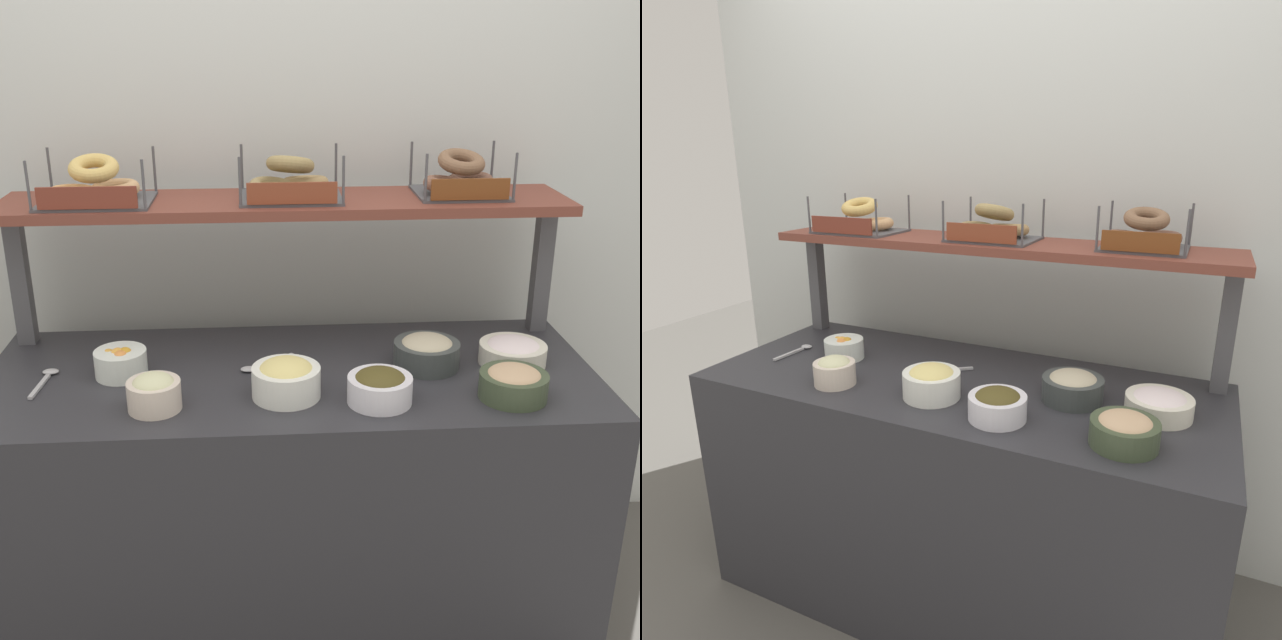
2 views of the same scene
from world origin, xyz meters
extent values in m
plane|color=#595651|center=(0.00, 0.00, 0.00)|extent=(8.00, 8.00, 0.00)
cube|color=silver|center=(0.00, 0.55, 1.20)|extent=(2.89, 0.06, 2.40)
cube|color=#2D2D33|center=(0.00, 0.00, 0.42)|extent=(1.69, 0.70, 0.85)
cube|color=#4C4C51|center=(-0.79, 0.27, 1.05)|extent=(0.05, 0.05, 0.40)
cube|color=#4C4C51|center=(0.79, 0.27, 1.05)|extent=(0.05, 0.05, 0.40)
cube|color=brown|center=(0.00, 0.27, 1.26)|extent=(1.65, 0.32, 0.03)
cylinder|color=#404E36|center=(0.57, -0.20, 0.88)|extent=(0.18, 0.18, 0.07)
ellipsoid|color=tan|center=(0.57, -0.20, 0.91)|extent=(0.14, 0.14, 0.05)
cylinder|color=white|center=(0.63, 0.01, 0.88)|extent=(0.19, 0.19, 0.06)
ellipsoid|color=white|center=(0.63, 0.01, 0.90)|extent=(0.15, 0.15, 0.04)
cylinder|color=white|center=(-0.02, -0.15, 0.89)|extent=(0.18, 0.18, 0.08)
ellipsoid|color=#ECD880|center=(-0.02, -0.15, 0.92)|extent=(0.14, 0.14, 0.06)
cylinder|color=beige|center=(-0.35, -0.20, 0.89)|extent=(0.14, 0.14, 0.08)
ellipsoid|color=beige|center=(-0.35, -0.20, 0.92)|extent=(0.11, 0.11, 0.05)
cylinder|color=#3E4443|center=(0.38, 0.01, 0.89)|extent=(0.19, 0.19, 0.07)
ellipsoid|color=#C0B495|center=(0.38, 0.01, 0.92)|extent=(0.14, 0.14, 0.05)
cylinder|color=white|center=(0.22, -0.20, 0.89)|extent=(0.17, 0.17, 0.07)
ellipsoid|color=#4E441D|center=(0.22, -0.20, 0.91)|extent=(0.13, 0.13, 0.05)
cylinder|color=white|center=(-0.47, 0.01, 0.89)|extent=(0.14, 0.14, 0.07)
sphere|color=#ED9045|center=(-0.46, -0.01, 0.91)|extent=(0.04, 0.04, 0.04)
sphere|color=gold|center=(-0.45, 0.01, 0.91)|extent=(0.04, 0.04, 0.04)
sphere|color=gold|center=(-0.50, 0.02, 0.91)|extent=(0.03, 0.03, 0.03)
sphere|color=#F6AB44|center=(-0.47, 0.01, 0.91)|extent=(0.04, 0.04, 0.04)
cube|color=#B7B7BC|center=(-0.67, -0.06, 0.86)|extent=(0.02, 0.14, 0.01)
ellipsoid|color=#B7B7BC|center=(-0.66, 0.03, 0.86)|extent=(0.04, 0.03, 0.01)
cube|color=#B7B7BC|center=(-0.05, 0.06, 0.86)|extent=(0.12, 0.09, 0.01)
ellipsoid|color=#B7B7BC|center=(-0.12, 0.01, 0.86)|extent=(0.04, 0.03, 0.01)
cube|color=#4C4C51|center=(-0.54, 0.25, 1.28)|extent=(0.31, 0.24, 0.01)
cylinder|color=#4C4C51|center=(-0.69, 0.14, 1.35)|extent=(0.01, 0.01, 0.14)
cylinder|color=#4C4C51|center=(-0.38, 0.14, 1.35)|extent=(0.01, 0.01, 0.14)
cylinder|color=#4C4C51|center=(-0.69, 0.37, 1.35)|extent=(0.01, 0.01, 0.14)
cylinder|color=#4C4C51|center=(-0.38, 0.37, 1.35)|extent=(0.01, 0.01, 0.14)
cube|color=maroon|center=(-0.54, 0.13, 1.32)|extent=(0.27, 0.01, 0.06)
torus|color=tan|center=(-0.59, 0.22, 1.31)|extent=(0.18, 0.18, 0.05)
torus|color=tan|center=(-0.49, 0.29, 1.31)|extent=(0.18, 0.18, 0.05)
torus|color=#D9B462|center=(-0.54, 0.25, 1.38)|extent=(0.15, 0.16, 0.08)
cube|color=#4C4C51|center=(0.02, 0.27, 1.28)|extent=(0.29, 0.24, 0.01)
cylinder|color=#4C4C51|center=(-0.13, 0.16, 1.35)|extent=(0.01, 0.01, 0.14)
cylinder|color=#4C4C51|center=(0.16, 0.16, 1.35)|extent=(0.01, 0.01, 0.14)
cylinder|color=#4C4C51|center=(-0.13, 0.39, 1.35)|extent=(0.01, 0.01, 0.14)
cylinder|color=#4C4C51|center=(0.16, 0.39, 1.35)|extent=(0.01, 0.01, 0.14)
cube|color=brown|center=(0.02, 0.15, 1.32)|extent=(0.25, 0.01, 0.06)
torus|color=#9D8555|center=(-0.04, 0.24, 1.32)|extent=(0.19, 0.19, 0.06)
torus|color=#A58453|center=(0.06, 0.31, 1.32)|extent=(0.17, 0.17, 0.06)
torus|color=#9C8452|center=(0.02, 0.27, 1.38)|extent=(0.18, 0.18, 0.08)
cube|color=#4C4C51|center=(0.52, 0.29, 1.28)|extent=(0.26, 0.24, 0.01)
cylinder|color=#4C4C51|center=(0.39, 0.17, 1.35)|extent=(0.01, 0.01, 0.14)
cylinder|color=#4C4C51|center=(0.65, 0.17, 1.35)|extent=(0.01, 0.01, 0.14)
cylinder|color=#4C4C51|center=(0.39, 0.40, 1.35)|extent=(0.01, 0.01, 0.14)
cylinder|color=#4C4C51|center=(0.65, 0.40, 1.35)|extent=(0.01, 0.01, 0.14)
cube|color=brown|center=(0.52, 0.17, 1.32)|extent=(0.22, 0.01, 0.06)
torus|color=brown|center=(0.47, 0.26, 1.32)|extent=(0.18, 0.18, 0.06)
torus|color=brown|center=(0.56, 0.33, 1.31)|extent=(0.19, 0.19, 0.05)
torus|color=brown|center=(0.52, 0.29, 1.38)|extent=(0.18, 0.18, 0.07)
camera|label=1|loc=(-0.06, -1.96, 1.76)|focal=43.46mm
camera|label=2|loc=(0.71, -1.48, 1.56)|focal=29.92mm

